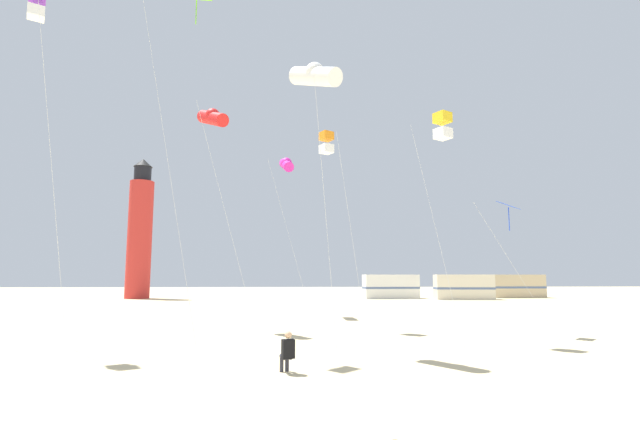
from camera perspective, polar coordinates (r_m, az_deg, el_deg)
The scene contains 14 objects.
ground at distance 8.33m, azimuth -3.15°, elevation -25.82°, with size 200.00×200.00×0.00m, color beige.
kite_flyer_standing at distance 13.20m, azimuth -4.13°, elevation -16.02°, with size 0.45×0.56×1.16m.
kite_box_orange at distance 24.44m, azimuth 0.82°, elevation 9.61°, with size 2.44×2.44×10.26m.
kite_box_gold at distance 20.63m, azimuth 15.09°, elevation 11.27°, with size 1.83×1.83×9.65m.
kite_diamond_lime at distance 20.01m, azimuth -15.48°, elevation 23.90°, with size 2.80×2.50×13.82m.
kite_tube_magenta at distance 32.37m, azimuth -4.22°, elevation 6.94°, with size 2.95×3.03×11.16m.
kite_box_violet at distance 23.00m, azimuth -31.92°, elevation 21.82°, with size 2.01×2.48×13.99m.
kite_diamond_blue at distance 23.03m, azimuth 22.54°, elevation 1.22°, with size 2.99×2.67×6.17m.
kite_tube_scarlet at distance 25.29m, azimuth -13.28°, elevation 12.36°, with size 3.53×3.69×11.69m.
kite_tube_white at distance 18.01m, azimuth -0.65°, elevation 17.64°, with size 2.11×2.38×10.89m.
lighthouse_distant at distance 58.52m, azimuth -21.61°, elevation -1.43°, with size 2.80×2.80×16.80m.
rv_van_white at distance 55.11m, azimuth 8.83°, elevation -8.23°, with size 6.59×2.80×2.80m.
rv_van_cream at distance 54.80m, azimuth 17.53°, elevation -8.00°, with size 6.62×2.88×2.80m.
rv_van_tan at distance 61.48m, azimuth 23.36°, elevation -7.61°, with size 6.49×2.47×2.80m.
Camera 1 is at (0.01, -7.88, 2.69)m, focal length 25.57 mm.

